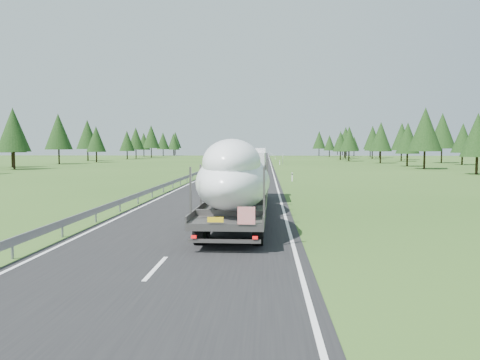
# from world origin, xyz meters

# --- Properties ---
(ground) EXTENTS (400.00, 400.00, 0.00)m
(ground) POSITION_xyz_m (0.00, 0.00, 0.00)
(ground) COLOR #2A4A18
(ground) RESTS_ON ground
(road_surface) EXTENTS (10.00, 400.00, 0.02)m
(road_surface) POSITION_xyz_m (0.00, 100.00, 0.01)
(road_surface) COLOR black
(road_surface) RESTS_ON ground
(guardrail) EXTENTS (0.10, 400.00, 0.76)m
(guardrail) POSITION_xyz_m (-5.30, 99.94, 0.60)
(guardrail) COLOR slate
(guardrail) RESTS_ON ground
(marker_posts) EXTENTS (0.13, 350.08, 1.00)m
(marker_posts) POSITION_xyz_m (6.50, 155.00, 0.54)
(marker_posts) COLOR silver
(marker_posts) RESTS_ON ground
(highway_sign) EXTENTS (0.08, 0.90, 2.60)m
(highway_sign) POSITION_xyz_m (7.20, 80.00, 1.81)
(highway_sign) COLOR slate
(highway_sign) RESTS_ON ground
(tree_line_right) EXTENTS (26.56, 261.34, 12.53)m
(tree_line_right) POSITION_xyz_m (38.76, 88.59, 6.81)
(tree_line_right) COLOR black
(tree_line_right) RESTS_ON ground
(tree_line_left) EXTENTS (14.15, 262.26, 12.41)m
(tree_line_left) POSITION_xyz_m (-43.53, 98.59, 7.07)
(tree_line_left) COLOR black
(tree_line_left) RESTS_ON ground
(boat_truck) EXTENTS (3.33, 20.60, 4.25)m
(boat_truck) POSITION_xyz_m (2.11, 2.31, 2.32)
(boat_truck) COLOR silver
(boat_truck) RESTS_ON ground
(distant_van) EXTENTS (3.21, 6.10, 1.64)m
(distant_van) POSITION_xyz_m (-1.74, 118.38, 0.82)
(distant_van) COLOR silver
(distant_van) RESTS_ON ground
(distant_car_dark) EXTENTS (1.86, 4.30, 1.44)m
(distant_car_dark) POSITION_xyz_m (1.14, 221.00, 0.72)
(distant_car_dark) COLOR black
(distant_car_dark) RESTS_ON ground
(distant_car_blue) EXTENTS (1.84, 4.91, 1.60)m
(distant_car_blue) POSITION_xyz_m (-3.03, 225.88, 0.80)
(distant_car_blue) COLOR #181A43
(distant_car_blue) RESTS_ON ground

